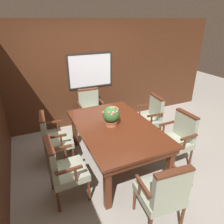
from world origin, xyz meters
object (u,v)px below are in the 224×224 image
object	(u,v)px
chair_head_far	(90,108)
potted_plant	(111,115)
dining_table	(116,130)
chair_right_near	(178,137)
chair_left_far	(53,137)
chair_left_near	(62,168)
chair_right_far	(150,116)
chair_head_near	(163,192)

from	to	relation	value
chair_head_far	potted_plant	xyz separation A→B (m)	(-0.05, -1.30, 0.41)
dining_table	chair_right_near	xyz separation A→B (m)	(1.01, -0.45, -0.13)
chair_left_far	chair_left_near	size ratio (longest dim) A/B	1.00
dining_table	chair_left_near	xyz separation A→B (m)	(-1.02, -0.43, -0.13)
dining_table	chair_right_near	bearing A→B (deg)	-24.03
chair_right_far	chair_left_near	bearing A→B (deg)	-61.26
chair_head_far	chair_right_far	size ratio (longest dim) A/B	1.00
dining_table	chair_left_near	bearing A→B (deg)	-157.23
chair_left_far	dining_table	bearing A→B (deg)	-110.04
chair_head_near	potted_plant	world-z (taller)	potted_plant
dining_table	chair_right_far	size ratio (longest dim) A/B	1.98
chair_head_far	chair_left_far	xyz separation A→B (m)	(-1.00, -0.91, 0.00)
chair_right_far	potted_plant	size ratio (longest dim) A/B	2.69
chair_left_far	chair_head_near	bearing A→B (deg)	-146.61
chair_right_near	chair_right_far	distance (m)	0.91
chair_head_far	chair_left_near	world-z (taller)	same
chair_right_near	chair_left_far	xyz separation A→B (m)	(-2.02, 0.91, 0.00)
dining_table	chair_left_far	world-z (taller)	chair_left_far
chair_head_near	chair_right_far	size ratio (longest dim) A/B	1.00
chair_head_near	chair_right_far	distance (m)	2.09
dining_table	potted_plant	distance (m)	0.28
chair_right_near	dining_table	bearing A→B (deg)	-116.07
chair_left_near	dining_table	bearing A→B (deg)	-69.12
chair_right_near	potted_plant	size ratio (longest dim) A/B	2.69
dining_table	chair_left_far	size ratio (longest dim) A/B	1.98
dining_table	chair_right_far	bearing A→B (deg)	23.76
chair_right_far	chair_head_far	bearing A→B (deg)	-125.81
chair_head_far	chair_head_near	xyz separation A→B (m)	(0.00, -2.73, 0.00)
dining_table	chair_head_far	xyz separation A→B (m)	(-0.01, 1.37, -0.13)
chair_left_near	chair_right_far	distance (m)	2.23
chair_right_near	chair_left_near	bearing A→B (deg)	-92.70
dining_table	potted_plant	bearing A→B (deg)	130.72
chair_left_near	potted_plant	world-z (taller)	potted_plant
chair_left_near	potted_plant	distance (m)	1.16
chair_right_far	chair_left_far	bearing A→B (deg)	-84.69
dining_table	chair_head_far	bearing A→B (deg)	90.28
chair_right_near	chair_left_near	xyz separation A→B (m)	(-2.03, 0.02, 0.00)
chair_right_near	chair_left_far	bearing A→B (deg)	-116.35
chair_right_near	chair_head_far	distance (m)	2.08
dining_table	chair_head_far	distance (m)	1.37
potted_plant	chair_right_far	bearing A→B (deg)	19.86
chair_head_near	chair_right_far	xyz separation A→B (m)	(1.03, 1.82, 0.00)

